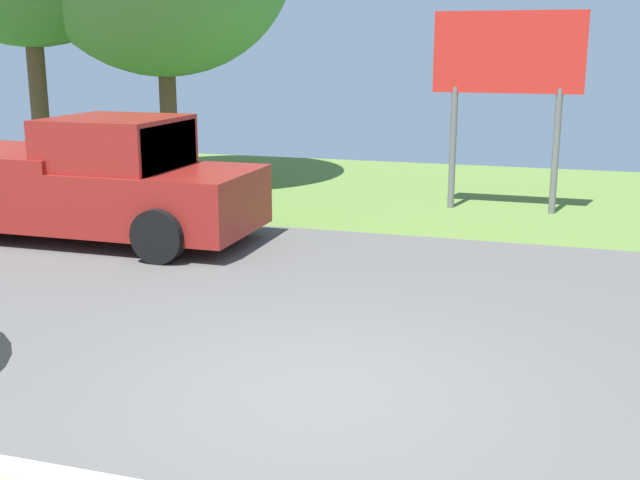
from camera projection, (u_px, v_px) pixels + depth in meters
The scene contains 3 objects.
ground_plane at pixel (390, 297), 9.65m from camera, with size 40.00×22.00×0.20m.
pickup_truck at pixel (92, 183), 12.23m from camera, with size 5.20×2.28×1.88m.
roadside_billboard at pixel (508, 67), 13.92m from camera, with size 2.60×0.12×3.50m.
Camera 1 is at (1.93, -6.10, 2.91)m, focal length 44.86 mm.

